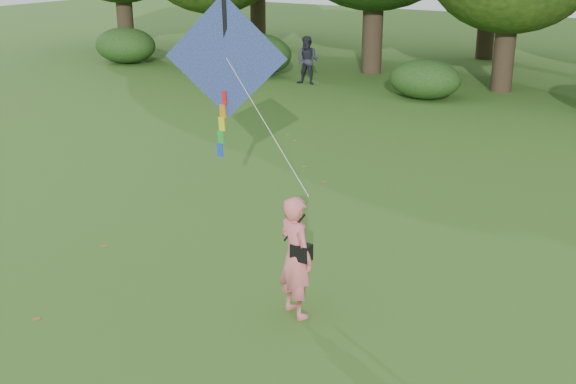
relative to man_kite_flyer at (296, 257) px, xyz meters
The scene contains 7 objects.
ground 1.29m from the man_kite_flyer, 111.93° to the right, with size 100.00×100.00×0.00m, color #265114.
man_kite_flyer is the anchor object (origin of this frame).
bystander_left 18.89m from the man_kite_flyer, 119.64° to the left, with size 0.94×0.73×1.92m, color #262733.
crossbody_bag 0.18m from the man_kite_flyer, 14.61° to the right, with size 0.43×0.20×0.74m.
flying_kite 4.27m from the man_kite_flyer, 142.94° to the left, with size 4.10×2.59×3.08m.
shrub_band 16.85m from the man_kite_flyer, 93.53° to the left, with size 39.15×3.22×1.88m.
fallen_leaves 3.26m from the man_kite_flyer, 127.81° to the left, with size 10.56×13.56×0.01m.
Camera 1 is at (5.50, -7.84, 5.57)m, focal length 45.00 mm.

